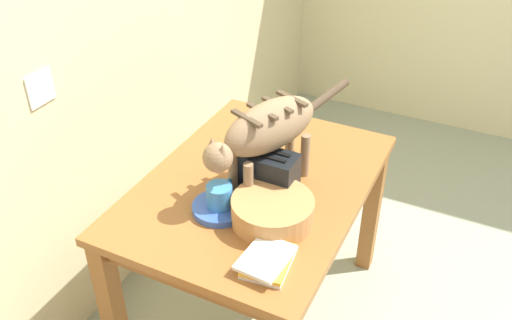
# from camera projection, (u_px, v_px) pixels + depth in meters

# --- Properties ---
(wall_rear) EXTENTS (4.95, 0.11, 2.50)m
(wall_rear) POSITION_uv_depth(u_px,v_px,m) (77.00, 29.00, 2.07)
(wall_rear) COLOR beige
(wall_rear) RESTS_ON ground_plane
(dining_table) EXTENTS (1.12, 0.81, 0.73)m
(dining_table) POSITION_uv_depth(u_px,v_px,m) (256.00, 201.00, 2.19)
(dining_table) COLOR #935A2A
(dining_table) RESTS_ON ground_plane
(cat) EXTENTS (0.66, 0.32, 0.35)m
(cat) POSITION_uv_depth(u_px,v_px,m) (267.00, 130.00, 1.98)
(cat) COLOR #896D4D
(cat) RESTS_ON dining_table
(saucer_bowl) EXTENTS (0.20, 0.20, 0.03)m
(saucer_bowl) POSITION_uv_depth(u_px,v_px,m) (220.00, 208.00, 1.98)
(saucer_bowl) COLOR #3358B7
(saucer_bowl) RESTS_ON dining_table
(coffee_mug) EXTENTS (0.13, 0.09, 0.08)m
(coffee_mug) POSITION_uv_depth(u_px,v_px,m) (220.00, 195.00, 1.96)
(coffee_mug) COLOR #357DC3
(coffee_mug) RESTS_ON saucer_bowl
(magazine) EXTENTS (0.26, 0.18, 0.01)m
(magazine) POSITION_uv_depth(u_px,v_px,m) (259.00, 126.00, 2.48)
(magazine) COLOR silver
(magazine) RESTS_ON dining_table
(book_stack) EXTENTS (0.21, 0.16, 0.04)m
(book_stack) POSITION_uv_depth(u_px,v_px,m) (268.00, 260.00, 1.75)
(book_stack) COLOR silver
(book_stack) RESTS_ON dining_table
(wicker_basket) EXTENTS (0.29, 0.29, 0.09)m
(wicker_basket) POSITION_uv_depth(u_px,v_px,m) (273.00, 210.00, 1.92)
(wicker_basket) COLOR #B47C46
(wicker_basket) RESTS_ON dining_table
(toaster) EXTENTS (0.12, 0.20, 0.18)m
(toaster) POSITION_uv_depth(u_px,v_px,m) (270.00, 174.00, 2.03)
(toaster) COLOR black
(toaster) RESTS_ON dining_table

